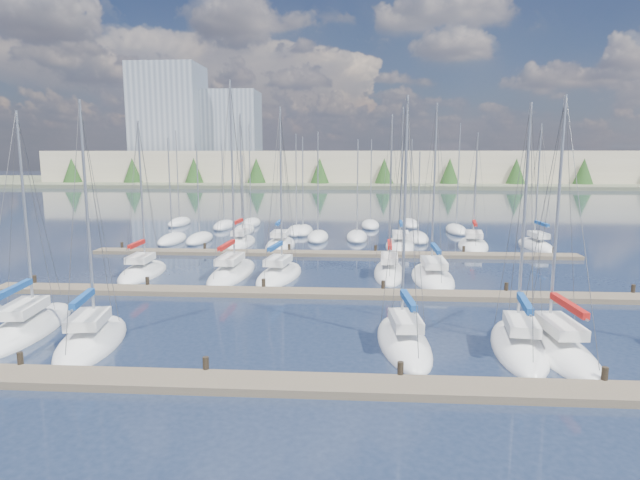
# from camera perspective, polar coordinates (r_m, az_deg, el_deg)

# --- Properties ---
(ground) EXTENTS (400.00, 400.00, 0.00)m
(ground) POSITION_cam_1_polar(r_m,az_deg,el_deg) (78.30, 2.24, 2.47)
(ground) COLOR #222D44
(ground) RESTS_ON ground
(dock_near) EXTENTS (44.00, 1.93, 1.10)m
(dock_near) POSITION_cam_1_polar(r_m,az_deg,el_deg) (21.80, -2.17, -15.17)
(dock_near) COLOR #6B5E4C
(dock_near) RESTS_ON ground
(dock_mid) EXTENTS (44.00, 1.93, 1.10)m
(dock_mid) POSITION_cam_1_polar(r_m,az_deg,el_deg) (34.99, 0.22, -5.71)
(dock_mid) COLOR #6B5E4C
(dock_mid) RESTS_ON ground
(dock_far) EXTENTS (44.00, 1.93, 1.10)m
(dock_far) POSITION_cam_1_polar(r_m,az_deg,el_deg) (48.63, 1.26, -1.47)
(dock_far) COLOR #6B5E4C
(dock_far) RESTS_ON ground
(sailboat_d) EXTENTS (2.96, 7.74, 12.56)m
(sailboat_d) POSITION_cam_1_polar(r_m,az_deg,el_deg) (26.53, 8.91, -10.65)
(sailboat_d) COLOR white
(sailboat_d) RESTS_ON ground
(sailboat_q) EXTENTS (4.15, 8.56, 11.94)m
(sailboat_q) POSITION_cam_1_polar(r_m,az_deg,el_deg) (55.16, 16.02, -0.54)
(sailboat_q) COLOR white
(sailboat_q) RESTS_ON ground
(sailboat_j) EXTENTS (3.81, 8.12, 13.20)m
(sailboat_j) POSITION_cam_1_polar(r_m,az_deg,el_deg) (40.20, -4.34, -3.72)
(sailboat_j) COLOR white
(sailboat_j) RESTS_ON ground
(sailboat_i) EXTENTS (3.13, 9.59, 15.27)m
(sailboat_i) POSITION_cam_1_polar(r_m,az_deg,el_deg) (41.31, -9.37, -3.46)
(sailboat_i) COLOR white
(sailboat_i) RESTS_ON ground
(sailboat_f) EXTENTS (2.83, 8.83, 12.52)m
(sailboat_f) POSITION_cam_1_polar(r_m,az_deg,el_deg) (27.85, 23.74, -10.39)
(sailboat_f) COLOR white
(sailboat_f) RESTS_ON ground
(sailboat_c) EXTENTS (3.99, 7.69, 12.39)m
(sailboat_c) POSITION_cam_1_polar(r_m,az_deg,el_deg) (28.66, -23.15, -9.80)
(sailboat_c) COLOR white
(sailboat_c) RESTS_ON ground
(sailboat_h) EXTENTS (2.96, 7.30, 12.32)m
(sailboat_h) POSITION_cam_1_polar(r_m,az_deg,el_deg) (43.14, -18.38, -3.28)
(sailboat_h) COLOR white
(sailboat_h) RESTS_ON ground
(sailboat_e) EXTENTS (3.45, 7.81, 12.18)m
(sailboat_e) POSITION_cam_1_polar(r_m,az_deg,el_deg) (27.38, 20.42, -10.51)
(sailboat_e) COLOR white
(sailboat_e) RESTS_ON ground
(sailboat_o) EXTENTS (2.82, 7.69, 14.40)m
(sailboat_o) POSITION_cam_1_polar(r_m,az_deg,el_deg) (53.44, -4.24, -0.49)
(sailboat_o) COLOR white
(sailboat_o) RESTS_ON ground
(sailboat_p) EXTENTS (3.21, 8.62, 14.33)m
(sailboat_p) POSITION_cam_1_polar(r_m,az_deg,el_deg) (53.42, 8.54, -0.58)
(sailboat_p) COLOR white
(sailboat_p) RESTS_ON ground
(sailboat_l) EXTENTS (3.00, 8.99, 13.48)m
(sailboat_l) POSITION_cam_1_polar(r_m,az_deg,el_deg) (40.26, 11.91, -3.89)
(sailboat_l) COLOR white
(sailboat_l) RESTS_ON ground
(sailboat_b) EXTENTS (3.78, 8.99, 12.04)m
(sailboat_b) POSITION_cam_1_polar(r_m,az_deg,el_deg) (32.11, -28.67, -8.19)
(sailboat_b) COLOR white
(sailboat_b) RESTS_ON ground
(sailboat_k) EXTENTS (2.70, 8.48, 12.82)m
(sailboat_k) POSITION_cam_1_polar(r_m,az_deg,el_deg) (41.33, 7.36, -3.40)
(sailboat_k) COLOR white
(sailboat_k) RESTS_ON ground
(sailboat_r) EXTENTS (2.68, 7.82, 12.77)m
(sailboat_r) POSITION_cam_1_polar(r_m,az_deg,el_deg) (56.65, 22.08, -0.59)
(sailboat_r) COLOR white
(sailboat_r) RESTS_ON ground
(sailboat_n) EXTENTS (2.62, 7.70, 13.82)m
(sailboat_n) POSITION_cam_1_polar(r_m,az_deg,el_deg) (54.87, -8.41, -0.30)
(sailboat_n) COLOR white
(sailboat_n) RESTS_ON ground
(distant_boats) EXTENTS (36.93, 20.75, 13.30)m
(distant_boats) POSITION_cam_1_polar(r_m,az_deg,el_deg) (62.46, -2.16, 1.03)
(distant_boats) COLOR #9EA0A5
(distant_boats) RESTS_ON ground
(shoreline) EXTENTS (400.00, 60.00, 38.00)m
(shoreline) POSITION_cam_1_polar(r_m,az_deg,el_deg) (168.22, -1.46, 8.59)
(shoreline) COLOR #666B51
(shoreline) RESTS_ON ground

